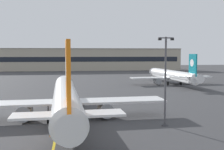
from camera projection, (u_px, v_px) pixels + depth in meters
The scene contains 7 objects.
ground_plane at pixel (56, 138), 34.45m from camera, with size 400.00×400.00×0.00m, color #3D3D3F.
taxiway_centreline at pixel (64, 99), 64.08m from camera, with size 0.30×180.00×0.01m, color yellow.
airliner_foreground at pixel (66, 98), 43.52m from camera, with size 32.18×41.50×11.65m.
airliner_background at pixel (172, 76), 92.81m from camera, with size 28.09×36.14×10.14m.
apron_lamp_post at pixel (165, 80), 39.66m from camera, with size 2.24×0.90×12.65m.
safety_cone_by_nose_gear at pixel (74, 101), 59.46m from camera, with size 0.44×0.44×0.55m.
terminal_building at pixel (85, 59), 169.13m from camera, with size 116.11×12.40×13.20m.
Camera 1 is at (2.27, -34.38, 10.37)m, focal length 44.98 mm.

